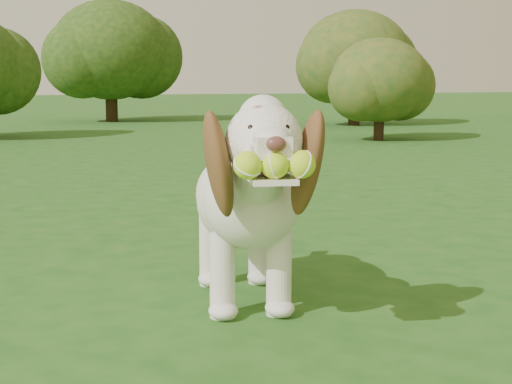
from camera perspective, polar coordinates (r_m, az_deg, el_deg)
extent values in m
plane|color=#1B4B15|center=(3.23, 5.81, -8.47)|extent=(80.00, 80.00, 0.00)
ellipsoid|color=silver|center=(3.28, -1.04, -0.56)|extent=(0.47, 0.78, 0.39)
ellipsoid|color=silver|center=(3.00, -0.32, -0.54)|extent=(0.43, 0.43, 0.38)
ellipsoid|color=silver|center=(3.54, -1.60, -0.10)|extent=(0.39, 0.39, 0.35)
cylinder|color=silver|center=(2.85, 0.10, 1.02)|extent=(0.24, 0.32, 0.30)
sphere|color=silver|center=(2.69, 0.58, 3.70)|extent=(0.30, 0.30, 0.27)
sphere|color=silver|center=(2.71, 0.51, 5.27)|extent=(0.20, 0.20, 0.17)
cube|color=silver|center=(2.54, 1.13, 3.30)|extent=(0.13, 0.17, 0.07)
ellipsoid|color=#592D28|center=(2.46, 1.47, 3.51)|extent=(0.07, 0.05, 0.05)
cube|color=silver|center=(2.54, 1.19, 0.87)|extent=(0.17, 0.19, 0.02)
ellipsoid|color=brown|center=(2.69, -2.76, 2.01)|extent=(0.18, 0.25, 0.41)
ellipsoid|color=brown|center=(2.74, 3.78, 2.11)|extent=(0.17, 0.27, 0.41)
cylinder|color=silver|center=(3.68, -1.91, 0.94)|extent=(0.09, 0.20, 0.15)
cylinder|color=silver|center=(3.07, -2.46, -6.09)|extent=(0.11, 0.11, 0.34)
cylinder|color=silver|center=(3.10, 1.67, -5.94)|extent=(0.11, 0.11, 0.34)
cylinder|color=silver|center=(3.55, -3.33, -4.13)|extent=(0.11, 0.11, 0.34)
cylinder|color=silver|center=(3.57, 0.24, -4.02)|extent=(0.11, 0.11, 0.34)
sphere|color=#C2F423|center=(2.47, -0.62, 1.96)|extent=(0.10, 0.10, 0.09)
sphere|color=#C2F423|center=(2.49, 1.37, 1.99)|extent=(0.10, 0.10, 0.09)
sphere|color=#C2F423|center=(2.50, 3.34, 2.02)|extent=(0.10, 0.10, 0.09)
cylinder|color=#382314|center=(16.96, -10.46, 6.45)|extent=(0.25, 0.25, 0.82)
ellipsoid|color=#1C3B12|center=(16.96, -10.56, 10.13)|extent=(2.45, 2.45, 2.09)
cylinder|color=#382314|center=(11.83, 8.92, 4.91)|extent=(0.15, 0.15, 0.49)
ellipsoid|color=#1C3B12|center=(11.81, 9.00, 8.05)|extent=(1.46, 1.46, 1.24)
cylinder|color=#382314|center=(15.50, 7.15, 6.17)|extent=(0.22, 0.22, 0.72)
ellipsoid|color=#1C3B12|center=(15.50, 7.21, 9.70)|extent=(2.15, 2.15, 1.83)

